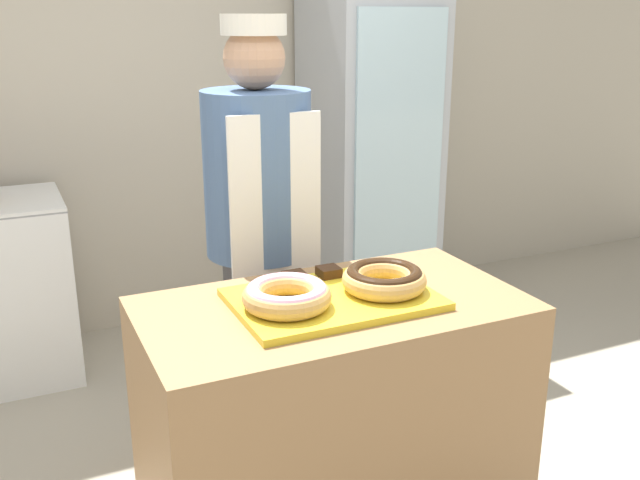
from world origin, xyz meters
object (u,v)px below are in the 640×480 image
brownie_back_left (295,277)px  baker_person (260,236)px  donut_chocolate_glaze (384,278)px  donut_light_glaze (287,295)px  brownie_back_right (329,272)px  serving_tray (333,299)px  beverage_fridge (369,154)px

brownie_back_left → baker_person: bearing=83.5°
donut_chocolate_glaze → baker_person: baker_person is taller
donut_light_glaze → brownie_back_right: (0.23, 0.19, -0.03)m
donut_light_glaze → brownie_back_left: (0.11, 0.19, -0.03)m
serving_tray → beverage_fridge: bearing=58.3°
brownie_back_right → baker_person: (-0.07, 0.49, 0.00)m
serving_tray → baker_person: size_ratio=0.36×
serving_tray → brownie_back_left: size_ratio=8.88×
serving_tray → beverage_fridge: 2.04m
brownie_back_left → beverage_fridge: beverage_fridge is taller
donut_chocolate_glaze → brownie_back_right: size_ratio=3.84×
donut_chocolate_glaze → baker_person: size_ratio=0.16×
donut_light_glaze → beverage_fridge: bearing=54.8°
brownie_back_left → donut_chocolate_glaze: bearing=-39.4°
brownie_back_left → serving_tray: bearing=-69.1°
serving_tray → brownie_back_right: bearing=69.1°
donut_chocolate_glaze → baker_person: bearing=104.6°
beverage_fridge → baker_person: bearing=-135.0°
donut_light_glaze → brownie_back_right: size_ratio=3.84×
donut_light_glaze → baker_person: baker_person is taller
brownie_back_right → beverage_fridge: 1.87m
serving_tray → brownie_back_left: 0.18m
serving_tray → beverage_fridge: (1.07, 1.73, 0.08)m
brownie_back_left → brownie_back_right: (0.13, 0.00, 0.00)m
brownie_back_left → baker_person: (0.06, 0.49, 0.00)m
donut_light_glaze → donut_chocolate_glaze: bearing=0.0°
serving_tray → baker_person: (-0.01, 0.65, 0.03)m
baker_person → beverage_fridge: bearing=45.0°
donut_chocolate_glaze → brownie_back_left: donut_chocolate_glaze is taller
donut_chocolate_glaze → brownie_back_left: 0.30m
brownie_back_right → serving_tray: bearing=-110.9°
baker_person → beverage_fridge: 1.53m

